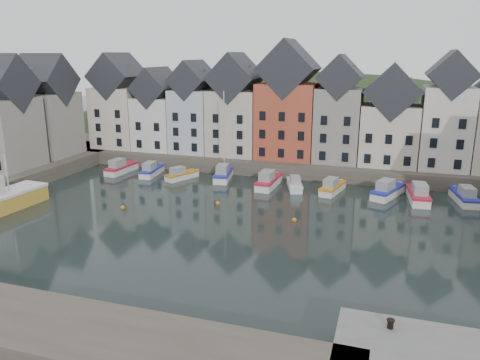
% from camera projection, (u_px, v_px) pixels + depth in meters
% --- Properties ---
extents(ground, '(260.00, 260.00, 0.00)m').
position_uv_depth(ground, '(227.00, 231.00, 47.94)').
color(ground, black).
rests_on(ground, ground).
extents(far_quay, '(90.00, 16.00, 2.00)m').
position_uv_depth(far_quay, '(289.00, 160.00, 75.24)').
color(far_quay, '#464035').
rests_on(far_quay, ground).
extents(hillside, '(153.60, 70.40, 64.00)m').
position_uv_depth(hillside, '(311.00, 219.00, 104.09)').
color(hillside, '#202F17').
rests_on(hillside, ground).
extents(far_terrace, '(72.37, 8.16, 17.78)m').
position_uv_depth(far_terrace, '(308.00, 113.00, 70.39)').
color(far_terrace, beige).
rests_on(far_terrace, far_quay).
extents(left_terrace, '(7.65, 17.00, 15.69)m').
position_uv_depth(left_terrace, '(26.00, 115.00, 68.65)').
color(left_terrace, gray).
rests_on(left_terrace, left_quay).
extents(mooring_buoys, '(20.50, 5.50, 0.50)m').
position_uv_depth(mooring_buoys, '(210.00, 210.00, 53.98)').
color(mooring_buoys, orange).
rests_on(mooring_buoys, ground).
extents(boat_a, '(2.41, 6.57, 2.48)m').
position_uv_depth(boat_a, '(121.00, 168.00, 71.21)').
color(boat_a, silver).
rests_on(boat_a, ground).
extents(boat_b, '(2.54, 6.20, 2.31)m').
position_uv_depth(boat_b, '(151.00, 171.00, 69.85)').
color(boat_b, silver).
rests_on(boat_b, ground).
extents(boat_c, '(3.70, 5.62, 2.07)m').
position_uv_depth(boat_c, '(181.00, 175.00, 67.65)').
color(boat_c, silver).
rests_on(boat_c, ground).
extents(boat_d, '(3.21, 6.94, 12.76)m').
position_uv_depth(boat_d, '(223.00, 174.00, 67.44)').
color(boat_d, silver).
rests_on(boat_d, ground).
extents(boat_e, '(2.37, 6.94, 2.64)m').
position_uv_depth(boat_e, '(268.00, 181.00, 63.60)').
color(boat_e, silver).
rests_on(boat_e, ground).
extents(boat_f, '(3.25, 5.75, 2.11)m').
position_uv_depth(boat_f, '(295.00, 184.00, 62.69)').
color(boat_f, silver).
rests_on(boat_f, ground).
extents(boat_g, '(3.05, 6.22, 2.29)m').
position_uv_depth(boat_g, '(332.00, 188.00, 61.07)').
color(boat_g, silver).
rests_on(boat_g, ground).
extents(boat_h, '(4.39, 7.04, 2.59)m').
position_uv_depth(boat_h, '(387.00, 191.00, 59.25)').
color(boat_h, silver).
rests_on(boat_h, ground).
extents(boat_i, '(2.81, 7.15, 2.68)m').
position_uv_depth(boat_i, '(418.00, 195.00, 57.54)').
color(boat_i, silver).
rests_on(boat_i, ground).
extents(boat_j, '(3.01, 6.59, 2.44)m').
position_uv_depth(boat_j, '(464.00, 197.00, 56.97)').
color(boat_j, silver).
rests_on(boat_j, ground).
extents(mooring_bollard, '(0.48, 0.48, 0.56)m').
position_uv_depth(mooring_bollard, '(390.00, 323.00, 27.45)').
color(mooring_bollard, black).
rests_on(mooring_bollard, near_quay).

